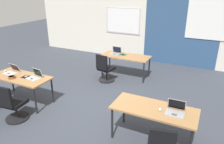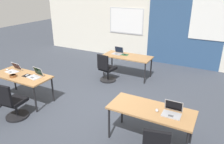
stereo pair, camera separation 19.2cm
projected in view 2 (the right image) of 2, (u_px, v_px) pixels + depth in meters
name	position (u px, v px, depth m)	size (l,w,h in m)	color
ground_plane	(92.00, 105.00, 5.54)	(24.00, 24.00, 0.00)	#383D47
back_wall_assembly	(150.00, 26.00, 8.42)	(10.00, 0.27, 2.80)	silver
desk_near_left	(22.00, 77.00, 5.57)	(1.60, 0.70, 0.72)	#A37547
desk_near_right	(151.00, 112.00, 4.04)	(1.60, 0.70, 0.72)	#A37547
desk_far_center	(127.00, 58.00, 7.09)	(1.60, 0.70, 0.72)	#A37547
laptop_near_left_inner	(35.00, 75.00, 5.41)	(0.37, 0.34, 0.23)	#B7B7BC
mousepad_near_left_inner	(27.00, 76.00, 5.50)	(0.22, 0.19, 0.00)	black
mouse_near_left_inner	(27.00, 75.00, 5.49)	(0.07, 0.11, 0.03)	#B2B2B7
chair_near_left_inner	(13.00, 104.00, 4.85)	(0.52, 0.56, 0.92)	black
laptop_far_left	(118.00, 52.00, 7.27)	(0.35, 0.30, 0.23)	#9E9EA3
mousepad_far_left	(125.00, 55.00, 7.17)	(0.22, 0.19, 0.00)	#23512D
mouse_far_left	(125.00, 54.00, 7.17)	(0.07, 0.11, 0.03)	black
chair_far_left	(107.00, 70.00, 6.81)	(0.52, 0.57, 0.92)	black
laptop_near_left_end	(14.00, 70.00, 5.77)	(0.35, 0.34, 0.22)	silver
mouse_near_left_end	(7.00, 70.00, 5.87)	(0.07, 0.11, 0.03)	silver
laptop_near_right_end	(172.00, 112.00, 3.84)	(0.33, 0.29, 0.23)	#9E9EA3
mouse_near_right_end	(157.00, 110.00, 3.95)	(0.08, 0.11, 0.03)	#B2B2B7
snack_bowl	(13.00, 76.00, 5.42)	(0.18, 0.18, 0.06)	brown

